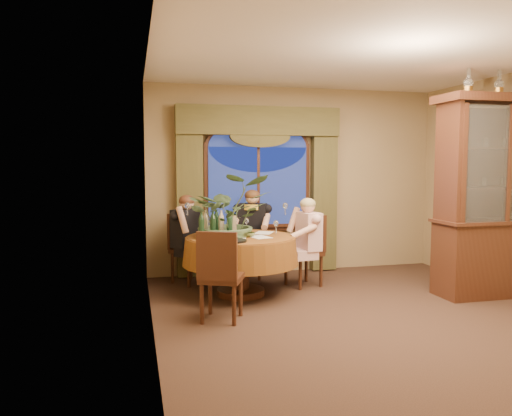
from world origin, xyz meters
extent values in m
plane|color=black|center=(0.00, 0.00, 0.00)|extent=(5.00, 5.00, 0.00)
plane|color=#89734F|center=(0.00, 2.50, 1.40)|extent=(4.50, 0.00, 4.50)
plane|color=white|center=(0.00, 0.00, 2.80)|extent=(5.00, 5.00, 0.00)
cube|color=#423E1E|center=(-1.63, 2.38, 1.18)|extent=(0.38, 0.14, 2.32)
cube|color=#423E1E|center=(0.43, 2.38, 1.18)|extent=(0.38, 0.14, 2.32)
cylinder|color=maroon|center=(-1.12, 1.25, 0.38)|extent=(1.47, 1.47, 0.75)
cube|color=#35180E|center=(1.96, 0.52, 1.24)|extent=(1.53, 0.60, 2.48)
cube|color=black|center=(-0.20, 1.52, 0.48)|extent=(0.52, 0.52, 0.96)
cube|color=black|center=(-0.81, 2.18, 0.48)|extent=(0.53, 0.53, 0.96)
cube|color=black|center=(-1.68, 2.04, 0.48)|extent=(0.58, 0.58, 0.96)
cube|color=black|center=(-1.53, 0.31, 0.48)|extent=(0.55, 0.55, 0.96)
imported|color=#3F5937|center=(-1.25, 1.36, 1.40)|extent=(1.05, 1.16, 0.91)
imported|color=#4F5E2F|center=(-1.04, 1.18, 0.78)|extent=(0.17, 0.17, 0.05)
cylinder|color=black|center=(-1.31, 0.84, 0.76)|extent=(0.33, 0.33, 0.02)
cylinder|color=black|center=(-1.48, 1.21, 0.92)|extent=(0.07, 0.07, 0.33)
cylinder|color=tan|center=(-1.36, 1.27, 0.92)|extent=(0.07, 0.07, 0.33)
cylinder|color=black|center=(-1.63, 1.12, 0.92)|extent=(0.07, 0.07, 0.33)
cylinder|color=black|center=(-1.28, 1.18, 0.92)|extent=(0.07, 0.07, 0.33)
cylinder|color=black|center=(-1.40, 1.41, 0.92)|extent=(0.07, 0.07, 0.33)
cylinder|color=tan|center=(-1.55, 1.34, 0.92)|extent=(0.07, 0.07, 0.33)
cube|color=white|center=(-0.92, 1.10, 0.75)|extent=(0.28, 0.35, 0.00)
cube|color=white|center=(-0.77, 1.45, 0.75)|extent=(0.33, 0.36, 0.00)
cube|color=white|center=(-1.23, 0.93, 0.75)|extent=(0.27, 0.34, 0.00)
camera|label=1|loc=(-2.42, -4.80, 1.65)|focal=35.00mm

